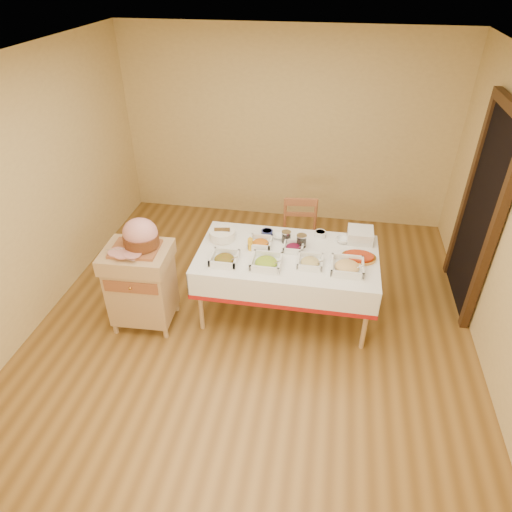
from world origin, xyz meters
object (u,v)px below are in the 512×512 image
Objects in this scene: dining_chair at (299,238)px; preserve_jar_right at (301,241)px; mustard_bottle at (250,244)px; preserve_jar_left at (286,237)px; butcher_cart at (141,282)px; dining_table at (287,266)px; brass_platter at (359,257)px; ham_on_board at (140,237)px; bread_basket at (222,235)px; plate_stack at (360,235)px.

preserve_jar_right is (0.06, -0.61, 0.34)m from dining_chair.
mustard_bottle is (-0.44, -0.77, 0.35)m from dining_chair.
butcher_cart is at bearing -155.75° from preserve_jar_left.
dining_table is 0.73m from brass_platter.
ham_on_board reaches higher than preserve_jar_left.
brass_platter is at bearing -5.38° from bread_basket.
butcher_cart is 0.97× the size of dining_chair.
ham_on_board is 3.57× the size of preserve_jar_right.
plate_stack is (1.43, 0.22, 0.01)m from bread_basket.
dining_chair is 0.95m from mustard_bottle.
brass_platter is at bearing 10.93° from ham_on_board.
bread_basket is (-0.71, 0.16, 0.21)m from dining_table.
dining_table is 13.59× the size of preserve_jar_right.
preserve_jar_right is (1.51, 0.53, -0.22)m from ham_on_board.
dining_chair reaches higher than mustard_bottle.
butcher_cart reaches higher than dining_table.
dining_table is 6.63× the size of bread_basket.
preserve_jar_left is 0.67m from bread_basket.
preserve_jar_right is 0.39× the size of brass_platter.
preserve_jar_left is at bearing 24.25° from butcher_cart.
dining_table is at bearing -128.28° from preserve_jar_right.
butcher_cart is at bearing -141.98° from ham_on_board.
mustard_bottle reaches higher than preserve_jar_right.
preserve_jar_left is 0.17m from preserve_jar_right.
preserve_jar_left is (1.34, 0.59, -0.22)m from ham_on_board.
dining_chair is at bearing 149.58° from plate_stack.
dining_chair is 5.68× the size of mustard_bottle.
dining_chair reaches higher than brass_platter.
preserve_jar_left reaches higher than bread_basket.
butcher_cart is 0.97m from bread_basket.
dining_chair is (0.06, 0.77, -0.12)m from dining_table.
dining_table is at bearing 16.19° from butcher_cart.
plate_stack is at bearing 19.00° from mustard_bottle.
ham_on_board is (-1.44, -1.14, 0.56)m from dining_chair.
ham_on_board is 2.14m from brass_platter.
butcher_cart is 3.45× the size of plate_stack.
bread_basket is 1.43m from brass_platter.
ham_on_board reaches higher than bread_basket.
ham_on_board is 1.39× the size of brass_platter.
mustard_bottle reaches higher than preserve_jar_left.
dining_table is at bearing -0.09° from mustard_bottle.
mustard_bottle reaches higher than plate_stack.
dining_table is 1.50m from ham_on_board.
preserve_jar_right is 0.84m from bread_basket.
dining_chair is 1.03m from brass_platter.
preserve_jar_left is at bearing -100.34° from dining_chair.
dining_table is at bearing -152.14° from plate_stack.
preserve_jar_left is 0.78m from plate_stack.
dining_table is 11.12× the size of mustard_bottle.
mustard_bottle is 0.62× the size of plate_stack.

